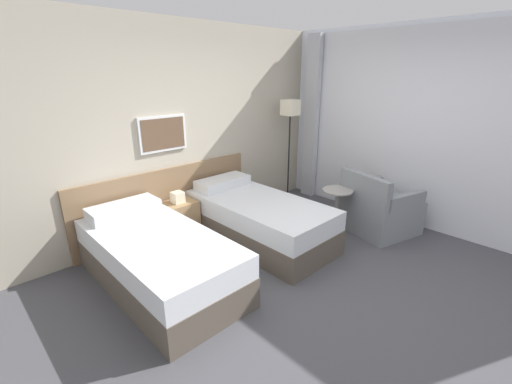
% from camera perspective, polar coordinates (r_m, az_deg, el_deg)
% --- Properties ---
extents(ground_plane, '(16.00, 16.00, 0.00)m').
position_cam_1_polar(ground_plane, '(3.75, 10.71, -14.68)').
color(ground_plane, '#47474C').
extents(wall_headboard, '(10.00, 0.10, 2.70)m').
position_cam_1_polar(wall_headboard, '(4.74, -10.58, 9.66)').
color(wall_headboard, '#B7AD99').
rests_on(wall_headboard, ground_plane).
extents(wall_window, '(0.21, 4.65, 2.70)m').
position_cam_1_polar(wall_window, '(5.13, 27.05, 9.03)').
color(wall_window, white).
rests_on(wall_window, ground_plane).
extents(bed_near_door, '(0.95, 1.94, 0.68)m').
position_cam_1_polar(bed_near_door, '(3.68, -15.96, -10.65)').
color(bed_near_door, brown).
rests_on(bed_near_door, ground_plane).
extents(bed_near_window, '(0.95, 1.94, 0.68)m').
position_cam_1_polar(bed_near_window, '(4.42, 0.40, -4.55)').
color(bed_near_window, brown).
rests_on(bed_near_window, ground_plane).
extents(nightstand, '(0.44, 0.34, 0.64)m').
position_cam_1_polar(nightstand, '(4.58, -12.63, -4.49)').
color(nightstand, '#9E7A51').
rests_on(nightstand, ground_plane).
extents(floor_lamp, '(0.24, 0.24, 1.67)m').
position_cam_1_polar(floor_lamp, '(5.48, 5.70, 12.13)').
color(floor_lamp, black).
rests_on(floor_lamp, ground_plane).
extents(side_table, '(0.40, 0.40, 0.61)m').
position_cam_1_polar(side_table, '(4.70, 13.29, -1.84)').
color(side_table, gray).
rests_on(side_table, ground_plane).
extents(armchair, '(0.99, 0.98, 0.85)m').
position_cam_1_polar(armchair, '(4.95, 19.80, -3.02)').
color(armchair, gray).
rests_on(armchair, ground_plane).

